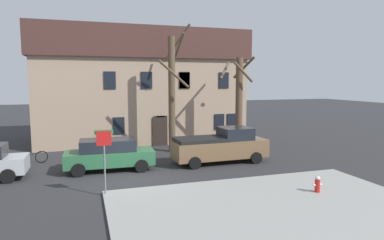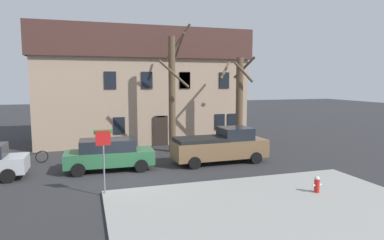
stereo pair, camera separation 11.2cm
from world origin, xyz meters
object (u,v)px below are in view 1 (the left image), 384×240
Objects in this scene: car_green_wagon at (109,154)px; fire_hydrant at (317,184)px; building_main at (140,85)px; bicycle_leaning at (32,158)px; tree_bare_near at (172,91)px; tree_bare_mid at (239,100)px; pickup_truck_brown at (221,146)px; street_sign_pole at (104,150)px.

car_green_wagon is 6.75× the size of fire_hydrant.
bicycle_leaning is at bearing -135.54° from building_main.
fire_hydrant is (4.73, -16.71, -3.94)m from building_main.
car_green_wagon is at bearing -140.16° from tree_bare_near.
fire_hydrant is 15.37m from bicycle_leaning.
tree_bare_near is at bearing 174.87° from tree_bare_mid.
building_main is at bearing 44.46° from bicycle_leaning.
bicycle_leaning is at bearing -177.69° from tree_bare_mid.
tree_bare_near is 11.56m from fire_hydrant.
building_main is at bearing 130.84° from tree_bare_mid.
car_green_wagon is 2.76× the size of bicycle_leaning.
fire_hydrant is (1.67, -6.53, -0.50)m from pickup_truck_brown.
pickup_truck_brown is at bearing -128.82° from tree_bare_mid.
tree_bare_near is at bearing 116.05° from pickup_truck_brown.
pickup_truck_brown is (1.89, -3.86, -3.13)m from tree_bare_near.
tree_bare_mid is at bearing 83.72° from fire_hydrant.
tree_bare_mid reaches higher than bicycle_leaning.
building_main is 9.59× the size of bicycle_leaning.
tree_bare_mid reaches higher than pickup_truck_brown.
building_main is 2.51× the size of tree_bare_mid.
car_green_wagon is 1.68× the size of street_sign_pole.
building_main is 14.87m from street_sign_pole.
building_main is 1.90× the size of tree_bare_near.
fire_hydrant is (7.99, -6.69, -0.40)m from car_green_wagon.
pickup_truck_brown is (3.06, -10.18, -3.43)m from building_main.
car_green_wagon is at bearing -160.15° from tree_bare_mid.
pickup_truck_brown is at bearing 30.54° from street_sign_pole.
bicycle_leaning is (-12.13, 9.44, -0.11)m from fire_hydrant.
car_green_wagon is at bearing 178.56° from pickup_truck_brown.
tree_bare_near is 5.31m from pickup_truck_brown.
car_green_wagon is at bearing 140.06° from fire_hydrant.
building_main is 23.46× the size of fire_hydrant.
tree_bare_mid is at bearing 19.85° from car_green_wagon.
pickup_truck_brown is at bearing 104.35° from fire_hydrant.
fire_hydrant is (3.56, -10.39, -3.63)m from tree_bare_near.
street_sign_pole is (-9.56, -7.45, -1.48)m from tree_bare_mid.
tree_bare_mid is at bearing 51.18° from pickup_truck_brown.
tree_bare_near is 1.83× the size of car_green_wagon.
tree_bare_near reaches higher than bicycle_leaning.
pickup_truck_brown is 7.95m from street_sign_pole.
tree_bare_mid reaches higher than street_sign_pole.
car_green_wagon is 0.84× the size of pickup_truck_brown.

